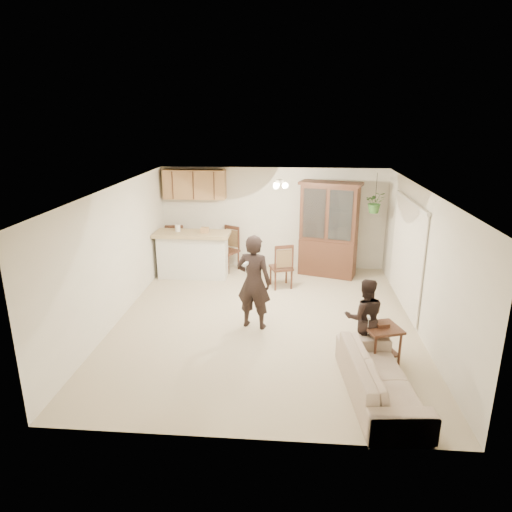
# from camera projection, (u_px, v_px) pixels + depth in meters

# --- Properties ---
(floor) EXTENTS (6.50, 6.50, 0.00)m
(floor) POSITION_uv_depth(u_px,v_px,m) (265.00, 321.00, 8.57)
(floor) COLOR #C5B995
(floor) RESTS_ON ground
(ceiling) EXTENTS (5.50, 6.50, 0.02)m
(ceiling) POSITION_uv_depth(u_px,v_px,m) (265.00, 189.00, 7.82)
(ceiling) COLOR white
(ceiling) RESTS_ON wall_back
(wall_back) EXTENTS (5.50, 0.02, 2.50)m
(wall_back) POSITION_uv_depth(u_px,v_px,m) (273.00, 218.00, 11.28)
(wall_back) COLOR beige
(wall_back) RESTS_ON ground
(wall_front) EXTENTS (5.50, 0.02, 2.50)m
(wall_front) POSITION_uv_depth(u_px,v_px,m) (247.00, 346.00, 5.10)
(wall_front) COLOR beige
(wall_front) RESTS_ON ground
(wall_left) EXTENTS (0.02, 6.50, 2.50)m
(wall_left) POSITION_uv_depth(u_px,v_px,m) (116.00, 255.00, 8.41)
(wall_left) COLOR beige
(wall_left) RESTS_ON ground
(wall_right) EXTENTS (0.02, 6.50, 2.50)m
(wall_right) POSITION_uv_depth(u_px,v_px,m) (422.00, 262.00, 7.98)
(wall_right) COLOR beige
(wall_right) RESTS_ON ground
(breakfast_bar) EXTENTS (1.60, 0.55, 1.00)m
(breakfast_bar) POSITION_uv_depth(u_px,v_px,m) (193.00, 256.00, 10.80)
(breakfast_bar) COLOR silver
(breakfast_bar) RESTS_ON floor
(bar_top) EXTENTS (1.75, 0.70, 0.08)m
(bar_top) POSITION_uv_depth(u_px,v_px,m) (192.00, 234.00, 10.63)
(bar_top) COLOR tan
(bar_top) RESTS_ON breakfast_bar
(upper_cabinets) EXTENTS (1.50, 0.34, 0.70)m
(upper_cabinets) POSITION_uv_depth(u_px,v_px,m) (195.00, 184.00, 11.01)
(upper_cabinets) COLOR #9C6C44
(upper_cabinets) RESTS_ON wall_back
(vertical_blinds) EXTENTS (0.06, 2.30, 2.10)m
(vertical_blinds) POSITION_uv_depth(u_px,v_px,m) (406.00, 255.00, 8.88)
(vertical_blinds) COLOR silver
(vertical_blinds) RESTS_ON wall_right
(ceiling_fixture) EXTENTS (0.36, 0.36, 0.20)m
(ceiling_fixture) POSITION_uv_depth(u_px,v_px,m) (279.00, 184.00, 8.97)
(ceiling_fixture) COLOR #FFEABF
(ceiling_fixture) RESTS_ON ceiling
(hanging_plant) EXTENTS (0.43, 0.37, 0.48)m
(hanging_plant) POSITION_uv_depth(u_px,v_px,m) (375.00, 202.00, 10.12)
(hanging_plant) COLOR #2F6327
(hanging_plant) RESTS_ON ceiling
(plant_cord) EXTENTS (0.01, 0.01, 0.65)m
(plant_cord) POSITION_uv_depth(u_px,v_px,m) (376.00, 188.00, 10.02)
(plant_cord) COLOR black
(plant_cord) RESTS_ON ceiling
(sofa) EXTENTS (0.92, 1.94, 0.73)m
(sofa) POSITION_uv_depth(u_px,v_px,m) (380.00, 374.00, 6.18)
(sofa) COLOR beige
(sofa) RESTS_ON floor
(adult) EXTENTS (0.74, 0.58, 1.80)m
(adult) POSITION_uv_depth(u_px,v_px,m) (254.00, 280.00, 8.11)
(adult) COLOR black
(adult) RESTS_ON floor
(child) EXTENTS (0.67, 0.53, 1.35)m
(child) POSITION_uv_depth(u_px,v_px,m) (364.00, 316.00, 7.20)
(child) COLOR black
(child) RESTS_ON floor
(china_hutch) EXTENTS (1.52, 0.94, 2.24)m
(china_hutch) POSITION_uv_depth(u_px,v_px,m) (329.00, 230.00, 10.75)
(china_hutch) COLOR #341F13
(china_hutch) RESTS_ON floor
(side_table) EXTENTS (0.66, 0.66, 0.64)m
(side_table) POSITION_uv_depth(u_px,v_px,m) (381.00, 343.00, 7.15)
(side_table) COLOR #341F13
(side_table) RESTS_ON floor
(chair_bar) EXTENTS (0.55, 0.55, 1.08)m
(chair_bar) POSITION_uv_depth(u_px,v_px,m) (175.00, 257.00, 11.38)
(chair_bar) COLOR #341F13
(chair_bar) RESTS_ON floor
(chair_hutch_left) EXTENTS (0.66, 0.66, 1.09)m
(chair_hutch_left) POSITION_uv_depth(u_px,v_px,m) (227.00, 258.00, 11.30)
(chair_hutch_left) COLOR #341F13
(chair_hutch_left) RESTS_ON floor
(chair_hutch_right) EXTENTS (0.58, 0.58, 1.02)m
(chair_hutch_right) POSITION_uv_depth(u_px,v_px,m) (281.00, 275.00, 10.20)
(chair_hutch_right) COLOR #341F13
(chair_hutch_right) RESTS_ON floor
(controller_adult) EXTENTS (0.08, 0.16, 0.05)m
(controller_adult) POSITION_uv_depth(u_px,v_px,m) (246.00, 264.00, 7.61)
(controller_adult) COLOR silver
(controller_adult) RESTS_ON adult
(controller_child) EXTENTS (0.04, 0.11, 0.03)m
(controller_child) POSITION_uv_depth(u_px,v_px,m) (369.00, 317.00, 6.87)
(controller_child) COLOR silver
(controller_child) RESTS_ON child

